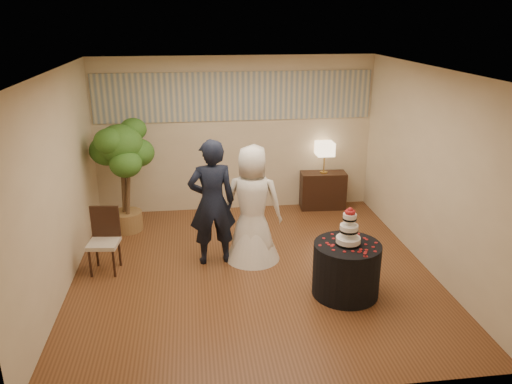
{
  "coord_description": "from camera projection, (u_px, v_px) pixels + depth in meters",
  "views": [
    {
      "loc": [
        -0.78,
        -6.29,
        3.46
      ],
      "look_at": [
        0.1,
        0.4,
        1.05
      ],
      "focal_mm": 35.0,
      "sensor_mm": 36.0,
      "label": 1
    }
  ],
  "objects": [
    {
      "name": "cake_table",
      "position": [
        346.0,
        269.0,
        6.44
      ],
      "size": [
        0.97,
        0.97,
        0.71
      ],
      "primitive_type": "cylinder",
      "rotation": [
        0.0,
        0.0,
        -0.14
      ],
      "color": "black",
      "rests_on": "floor"
    },
    {
      "name": "table_lamp",
      "position": [
        324.0,
        158.0,
        9.13
      ],
      "size": [
        0.31,
        0.31,
        0.58
      ],
      "primitive_type": null,
      "color": "beige",
      "rests_on": "console"
    },
    {
      "name": "wall_right",
      "position": [
        430.0,
        170.0,
        6.97
      ],
      "size": [
        0.06,
        5.0,
        2.8
      ],
      "primitive_type": "cube",
      "color": "beige",
      "rests_on": "ground"
    },
    {
      "name": "bride",
      "position": [
        253.0,
        204.0,
        7.21
      ],
      "size": [
        1.03,
        1.0,
        1.74
      ],
      "primitive_type": "imported",
      "rotation": [
        0.0,
        0.0,
        2.89
      ],
      "color": "white",
      "rests_on": "floor"
    },
    {
      "name": "wall_back",
      "position": [
        235.0,
        135.0,
        8.99
      ],
      "size": [
        5.0,
        0.06,
        2.8
      ],
      "primitive_type": "cube",
      "color": "beige",
      "rests_on": "ground"
    },
    {
      "name": "console",
      "position": [
        323.0,
        190.0,
        9.34
      ],
      "size": [
        0.85,
        0.42,
        0.69
      ],
      "primitive_type": "cube",
      "rotation": [
        0.0,
        0.0,
        -0.06
      ],
      "color": "black",
      "rests_on": "floor"
    },
    {
      "name": "ficus_tree",
      "position": [
        123.0,
        176.0,
        8.16
      ],
      "size": [
        0.94,
        0.94,
        1.92
      ],
      "primitive_type": null,
      "rotation": [
        0.0,
        0.0,
        -1.6
      ],
      "color": "#336520",
      "rests_on": "floor"
    },
    {
      "name": "ceiling",
      "position": [
        252.0,
        71.0,
        6.19
      ],
      "size": [
        5.0,
        5.0,
        0.0
      ],
      "primitive_type": "cube",
      "color": "white",
      "rests_on": "wall_back"
    },
    {
      "name": "groom",
      "position": [
        212.0,
        203.0,
        7.1
      ],
      "size": [
        0.72,
        0.51,
        1.86
      ],
      "primitive_type": "imported",
      "rotation": [
        0.0,
        0.0,
        3.24
      ],
      "color": "black",
      "rests_on": "floor"
    },
    {
      "name": "wall_front",
      "position": [
        288.0,
        266.0,
        4.33
      ],
      "size": [
        5.0,
        0.06,
        2.8
      ],
      "primitive_type": "cube",
      "color": "beige",
      "rests_on": "ground"
    },
    {
      "name": "wedding_cake",
      "position": [
        349.0,
        226.0,
        6.23
      ],
      "size": [
        0.32,
        0.32,
        0.5
      ],
      "primitive_type": null,
      "color": "white",
      "rests_on": "cake_table"
    },
    {
      "name": "side_chair",
      "position": [
        103.0,
        242.0,
        6.97
      ],
      "size": [
        0.47,
        0.49,
        0.92
      ],
      "primitive_type": null,
      "rotation": [
        0.0,
        0.0,
        -0.12
      ],
      "color": "black",
      "rests_on": "floor"
    },
    {
      "name": "floor",
      "position": [
        253.0,
        271.0,
        7.13
      ],
      "size": [
        5.0,
        5.0,
        0.0
      ],
      "primitive_type": "cube",
      "color": "brown",
      "rests_on": "ground"
    },
    {
      "name": "wall_left",
      "position": [
        58.0,
        186.0,
        6.35
      ],
      "size": [
        0.06,
        5.0,
        2.8
      ],
      "primitive_type": "cube",
      "color": "beige",
      "rests_on": "ground"
    },
    {
      "name": "mural_border",
      "position": [
        235.0,
        96.0,
        8.74
      ],
      "size": [
        4.9,
        0.02,
        0.85
      ],
      "primitive_type": "cube",
      "color": "#A4A798",
      "rests_on": "wall_back"
    }
  ]
}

